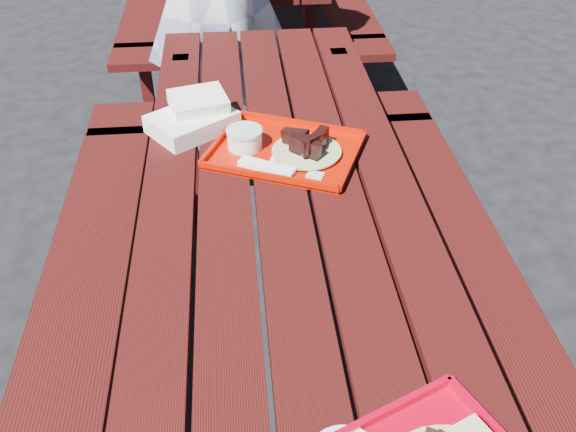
% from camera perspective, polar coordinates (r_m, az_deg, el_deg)
% --- Properties ---
extents(ground, '(60.00, 60.00, 0.00)m').
position_cam_1_polar(ground, '(2.19, -0.38, -14.85)').
color(ground, black).
rests_on(ground, ground).
extents(picnic_table_near, '(1.41, 2.40, 0.75)m').
position_cam_1_polar(picnic_table_near, '(1.78, -0.46, -3.74)').
color(picnic_table_near, '#3A0B0B').
rests_on(picnic_table_near, ground).
extents(far_tray, '(0.50, 0.45, 0.07)m').
position_cam_1_polar(far_tray, '(1.85, -0.50, 6.05)').
color(far_tray, '#B30F00').
rests_on(far_tray, picnic_table_near).
extents(white_cloth, '(0.30, 0.28, 0.10)m').
position_cam_1_polar(white_cloth, '(1.99, -8.35, 8.76)').
color(white_cloth, white).
rests_on(white_cloth, picnic_table_near).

